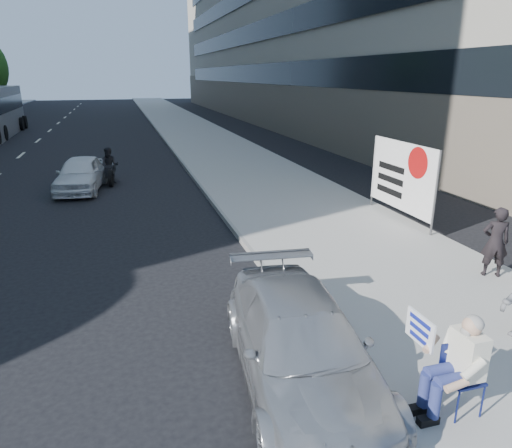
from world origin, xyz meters
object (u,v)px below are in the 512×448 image
object	(u,v)px
seated_protester	(456,360)
protest_banner	(402,176)
white_sedan_near	(81,174)
motorcycle	(110,167)
pedestrian_woman	(495,242)
parked_sedan	(301,344)

from	to	relation	value
seated_protester	protest_banner	distance (m)	8.13
white_sedan_near	motorcycle	distance (m)	1.40
pedestrian_woman	white_sedan_near	size ratio (longest dim) A/B	0.40
pedestrian_woman	white_sedan_near	xyz separation A→B (m)	(-8.63, 10.83, -0.26)
pedestrian_woman	protest_banner	size ratio (longest dim) A/B	0.48
seated_protester	white_sedan_near	xyz separation A→B (m)	(-5.12, 13.97, -0.25)
protest_banner	motorcycle	distance (m)	11.17
seated_protester	pedestrian_woman	world-z (taller)	pedestrian_woman
pedestrian_woman	parked_sedan	world-z (taller)	pedestrian_woman
protest_banner	white_sedan_near	size ratio (longest dim) A/B	0.83
protest_banner	seated_protester	bearing A→B (deg)	-118.68
seated_protester	pedestrian_woman	distance (m)	4.71
motorcycle	white_sedan_near	bearing A→B (deg)	-130.59
seated_protester	motorcycle	xyz separation A→B (m)	(-4.08, 14.90, -0.24)
seated_protester	white_sedan_near	size ratio (longest dim) A/B	0.36
pedestrian_woman	motorcycle	distance (m)	14.00
white_sedan_near	motorcycle	bearing A→B (deg)	49.80
protest_banner	motorcycle	size ratio (longest dim) A/B	1.49
pedestrian_woman	white_sedan_near	world-z (taller)	pedestrian_woman
parked_sedan	motorcycle	xyz separation A→B (m)	(-2.59, 13.69, 0.03)
white_sedan_near	motorcycle	xyz separation A→B (m)	(1.04, 0.94, 0.01)
protest_banner	parked_sedan	size ratio (longest dim) A/B	0.73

